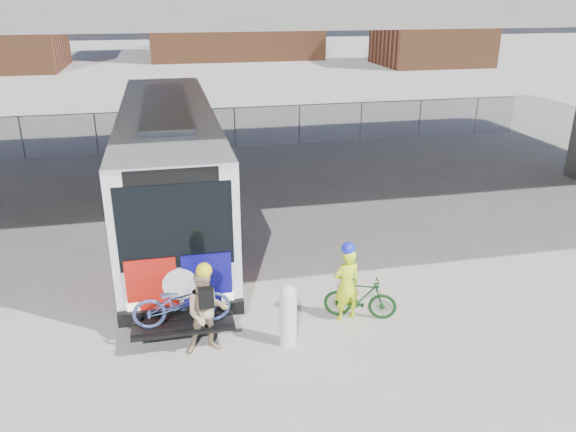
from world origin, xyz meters
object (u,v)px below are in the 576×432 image
object	(u,v)px
bus	(169,157)
bike_parked	(360,298)
cyclist_hivis	(347,283)
bollard	(288,313)
cyclist_tan	(207,310)

from	to	relation	value
bus	bike_parked	world-z (taller)	bus
bus	cyclist_hivis	xyz separation A→B (m)	(3.45, -6.31, -1.24)
bus	bollard	bearing A→B (deg)	-73.76
cyclist_tan	bollard	bearing A→B (deg)	-6.65
cyclist_hivis	bike_parked	bearing A→B (deg)	166.13
bus	bollard	distance (m)	7.40
bollard	bike_parked	xyz separation A→B (m)	(1.72, 0.64, -0.23)
bike_parked	cyclist_hivis	bearing A→B (deg)	107.75
bollard	bike_parked	bearing A→B (deg)	20.45
bollard	bike_parked	distance (m)	1.85
cyclist_hivis	bike_parked	distance (m)	0.50
bollard	cyclist_hivis	size ratio (longest dim) A/B	0.73
bus	bike_parked	distance (m)	7.54
bus	bike_parked	bearing A→B (deg)	-59.32
cyclist_tan	bike_parked	distance (m)	3.37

